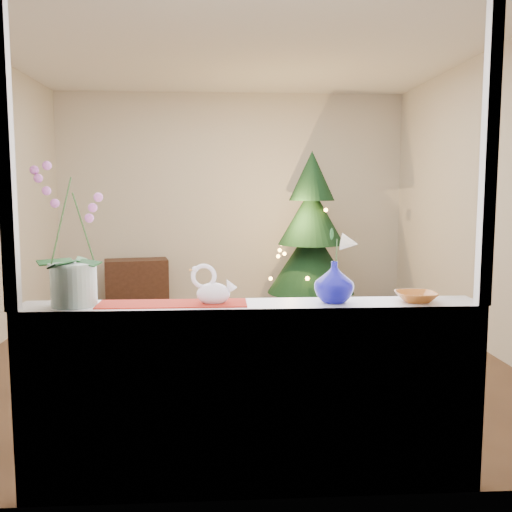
{
  "coord_description": "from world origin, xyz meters",
  "views": [
    {
      "loc": [
        -0.15,
        -5.04,
        1.46
      ],
      "look_at": [
        0.08,
        -1.4,
        1.03
      ],
      "focal_mm": 40.0,
      "sensor_mm": 36.0,
      "label": 1
    }
  ],
  "objects_px": {
    "swan": "(213,285)",
    "amber_dish": "(416,297)",
    "blue_vase": "(334,279)",
    "paperweight": "(336,297)",
    "side_table": "(137,282)",
    "orchid_pot": "(72,234)",
    "xmas_tree": "(311,232)"
  },
  "relations": [
    {
      "from": "swan",
      "to": "amber_dish",
      "type": "distance_m",
      "value": 0.98
    },
    {
      "from": "swan",
      "to": "blue_vase",
      "type": "height_order",
      "value": "blue_vase"
    },
    {
      "from": "swan",
      "to": "paperweight",
      "type": "relative_size",
      "value": 3.47
    },
    {
      "from": "swan",
      "to": "side_table",
      "type": "bearing_deg",
      "value": 87.41
    },
    {
      "from": "orchid_pot",
      "to": "swan",
      "type": "height_order",
      "value": "orchid_pot"
    },
    {
      "from": "paperweight",
      "to": "orchid_pot",
      "type": "bearing_deg",
      "value": 178.96
    },
    {
      "from": "side_table",
      "to": "paperweight",
      "type": "bearing_deg",
      "value": -81.34
    },
    {
      "from": "xmas_tree",
      "to": "amber_dish",
      "type": "bearing_deg",
      "value": -92.05
    },
    {
      "from": "blue_vase",
      "to": "xmas_tree",
      "type": "distance_m",
      "value": 4.11
    },
    {
      "from": "xmas_tree",
      "to": "orchid_pot",
      "type": "bearing_deg",
      "value": -113.52
    },
    {
      "from": "swan",
      "to": "xmas_tree",
      "type": "relative_size",
      "value": 0.11
    },
    {
      "from": "paperweight",
      "to": "xmas_tree",
      "type": "relative_size",
      "value": 0.03
    },
    {
      "from": "swan",
      "to": "xmas_tree",
      "type": "xyz_separation_m",
      "value": [
        1.12,
        4.08,
        -0.06
      ]
    },
    {
      "from": "xmas_tree",
      "to": "swan",
      "type": "bearing_deg",
      "value": -105.39
    },
    {
      "from": "paperweight",
      "to": "side_table",
      "type": "height_order",
      "value": "paperweight"
    },
    {
      "from": "blue_vase",
      "to": "paperweight",
      "type": "relative_size",
      "value": 3.7
    },
    {
      "from": "orchid_pot",
      "to": "paperweight",
      "type": "bearing_deg",
      "value": -1.04
    },
    {
      "from": "blue_vase",
      "to": "side_table",
      "type": "height_order",
      "value": "blue_vase"
    },
    {
      "from": "paperweight",
      "to": "swan",
      "type": "bearing_deg",
      "value": 178.64
    },
    {
      "from": "orchid_pot",
      "to": "xmas_tree",
      "type": "distance_m",
      "value": 4.45
    },
    {
      "from": "paperweight",
      "to": "amber_dish",
      "type": "xyz_separation_m",
      "value": [
        0.39,
        0.01,
        -0.01
      ]
    },
    {
      "from": "orchid_pot",
      "to": "side_table",
      "type": "relative_size",
      "value": 0.86
    },
    {
      "from": "paperweight",
      "to": "amber_dish",
      "type": "height_order",
      "value": "paperweight"
    },
    {
      "from": "blue_vase",
      "to": "paperweight",
      "type": "bearing_deg",
      "value": -74.66
    },
    {
      "from": "orchid_pot",
      "to": "blue_vase",
      "type": "bearing_deg",
      "value": 0.03
    },
    {
      "from": "blue_vase",
      "to": "side_table",
      "type": "distance_m",
      "value": 4.86
    },
    {
      "from": "swan",
      "to": "amber_dish",
      "type": "height_order",
      "value": "swan"
    },
    {
      "from": "orchid_pot",
      "to": "amber_dish",
      "type": "xyz_separation_m",
      "value": [
        1.63,
        -0.01,
        -0.31
      ]
    },
    {
      "from": "xmas_tree",
      "to": "side_table",
      "type": "height_order",
      "value": "xmas_tree"
    },
    {
      "from": "amber_dish",
      "to": "xmas_tree",
      "type": "xyz_separation_m",
      "value": [
        0.15,
        4.09,
        0.01
      ]
    },
    {
      "from": "blue_vase",
      "to": "amber_dish",
      "type": "xyz_separation_m",
      "value": [
        0.4,
        -0.01,
        -0.09
      ]
    },
    {
      "from": "swan",
      "to": "paperweight",
      "type": "distance_m",
      "value": 0.59
    }
  ]
}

